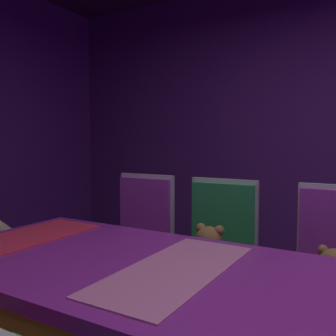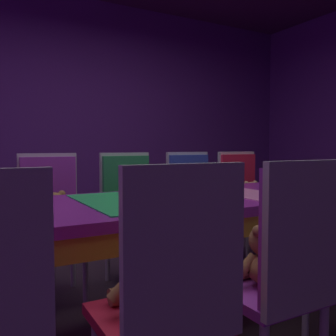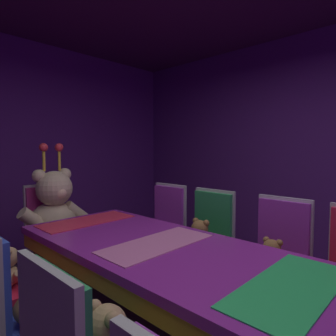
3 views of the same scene
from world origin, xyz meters
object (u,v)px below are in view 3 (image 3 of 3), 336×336
(teddy_left_3, at_px, (37,298))
(chair_right_3, at_px, (209,234))
(throne_chair, at_px, (48,222))
(chair_left_3, at_px, (6,307))
(teddy_right_2, at_px, (271,259))
(teddy_right_3, at_px, (199,239))
(chair_right_4, at_px, (165,223))
(king_teddy_bear, at_px, (55,209))
(banquet_table, at_px, (212,277))
(chair_right_2, at_px, (280,250))
(teddy_left_4, at_px, (9,269))

(teddy_left_3, xyz_separation_m, chair_right_3, (1.50, -0.00, 0.01))
(teddy_left_3, bearing_deg, throne_chair, 64.28)
(teddy_left_3, bearing_deg, chair_left_3, -180.00)
(teddy_right_2, bearing_deg, teddy_right_3, -87.64)
(chair_left_3, height_order, chair_right_3, same)
(teddy_right_2, xyz_separation_m, teddy_right_3, (-0.03, 0.62, 0.02))
(chair_right_4, height_order, king_teddy_bear, king_teddy_bear)
(teddy_left_3, height_order, chair_right_3, chair_right_3)
(banquet_table, height_order, teddy_left_3, teddy_left_3)
(teddy_right_2, bearing_deg, chair_right_2, -180.00)
(teddy_right_3, bearing_deg, throne_chair, -65.44)
(chair_left_3, xyz_separation_m, teddy_left_4, (0.18, 0.52, -0.02))
(chair_left_3, relative_size, chair_right_3, 1.00)
(chair_right_3, bearing_deg, king_teddy_bear, -57.68)
(teddy_right_3, relative_size, king_teddy_bear, 0.33)
(chair_left_3, bearing_deg, banquet_table, -35.40)
(banquet_table, relative_size, chair_right_4, 3.02)
(banquet_table, distance_m, chair_right_2, 0.83)
(teddy_right_3, distance_m, chair_right_4, 0.58)
(chair_right_4, height_order, throne_chair, same)
(banquet_table, height_order, teddy_right_2, banquet_table)
(teddy_right_2, xyz_separation_m, king_teddy_bear, (-0.68, 1.89, 0.19))
(banquet_table, xyz_separation_m, chair_right_3, (0.80, 0.59, -0.06))
(throne_chair, height_order, king_teddy_bear, king_teddy_bear)
(throne_chair, xyz_separation_m, king_teddy_bear, (0.00, -0.17, 0.16))
(teddy_right_2, relative_size, king_teddy_bear, 0.29)
(teddy_left_3, xyz_separation_m, teddy_right_2, (1.38, -0.62, -0.02))
(chair_right_2, xyz_separation_m, chair_right_3, (-0.02, 0.62, 0.00))
(teddy_right_3, height_order, throne_chair, throne_chair)
(teddy_left_4, xyz_separation_m, chair_right_4, (1.48, 0.03, 0.02))
(chair_left_3, xyz_separation_m, chair_right_3, (1.64, -0.00, 0.00))
(chair_left_3, height_order, teddy_left_4, chair_left_3)
(chair_right_2, bearing_deg, throne_chair, -68.16)
(banquet_table, distance_m, teddy_left_4, 1.30)
(banquet_table, height_order, teddy_left_4, banquet_table)
(teddy_right_3, distance_m, king_teddy_bear, 1.44)
(throne_chair, bearing_deg, king_teddy_bear, -0.00)
(banquet_table, bearing_deg, king_teddy_bear, 90.00)
(chair_right_4, bearing_deg, chair_right_2, 90.37)
(teddy_right_3, relative_size, throne_chair, 0.32)
(banquet_table, distance_m, chair_left_3, 1.03)
(chair_left_3, distance_m, chair_right_4, 1.75)
(chair_right_2, height_order, teddy_right_3, chair_right_2)
(teddy_right_2, bearing_deg, king_teddy_bear, -70.09)
(chair_left_3, bearing_deg, chair_right_2, -20.56)
(chair_right_4, distance_m, throne_chair, 1.21)
(teddy_right_3, bearing_deg, chair_left_3, -0.16)
(teddy_right_2, distance_m, chair_right_3, 0.63)
(teddy_right_2, height_order, king_teddy_bear, king_teddy_bear)
(teddy_right_3, xyz_separation_m, chair_right_4, (0.16, 0.56, 0.01))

